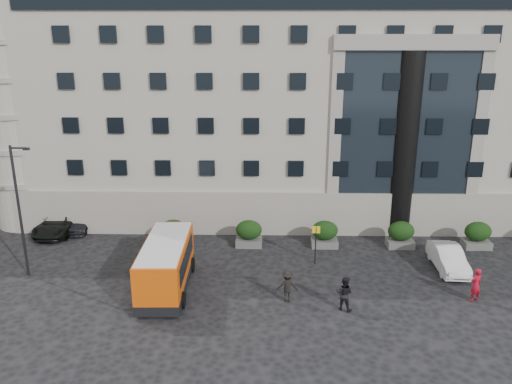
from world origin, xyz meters
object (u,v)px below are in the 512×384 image
Objects in this scene: hedge_a at (174,232)px; bus_stop_sign at (316,238)px; minibus at (166,263)px; red_truck at (48,199)px; white_taxi at (448,258)px; street_lamp at (20,207)px; parked_car_d at (59,223)px; pedestrian_a at (476,285)px; parked_car_c at (82,221)px; hedge_e at (477,235)px; hedge_c at (325,234)px; hedge_b at (249,233)px; hedge_d at (401,234)px; pedestrian_c at (287,286)px; pedestrian_b at (344,293)px.

hedge_a is 0.73× the size of bus_stop_sign.
hedge_a is at bearing 95.09° from minibus.
minibus is (0.73, -6.32, 0.64)m from hedge_a.
white_taxi is (28.54, -8.75, -0.82)m from red_truck.
street_lamp is 7.94m from parked_car_d.
pedestrian_a is at bearing -22.60° from hedge_a.
minibus is 12.46m from parked_car_c.
minibus reaches higher than hedge_e.
street_lamp reaches higher than hedge_c.
hedge_c is (5.20, 0.00, 0.00)m from hedge_b.
red_truck is at bearing 165.98° from hedge_c.
bus_stop_sign is at bearing -31.61° from red_truck.
hedge_e is 0.27× the size of minibus.
hedge_e is 4.67m from white_taxi.
hedge_d is (5.20, 0.00, 0.00)m from hedge_c.
pedestrian_c is (-1.96, -4.80, -0.83)m from bus_stop_sign.
pedestrian_b is (10.48, -8.45, 0.01)m from hedge_a.
minibus is 1.32× the size of parked_car_d.
minibus is 10.00m from pedestrian_b.
hedge_c is 8.12m from pedestrian_c.
parked_car_c is at bearing -9.08° from pedestrian_b.
white_taxi is at bearing -59.29° from hedge_d.
hedge_c reaches higher than parked_car_c.
hedge_d reaches higher than white_taxi.
hedge_d reaches higher than parked_car_c.
pedestrian_c is at bearing -136.66° from hedge_d.
parked_car_d is at bearing 136.85° from minibus.
red_truck is 3.30× the size of pedestrian_c.
hedge_b is at bearing 20.07° from street_lamp.
minibus reaches higher than white_taxi.
minibus is at bearing -158.12° from bus_stop_sign.
white_taxi is at bearing -121.63° from pedestrian_b.
hedge_e is 29.74m from parked_car_d.
hedge_e is 32.15m from red_truck.
hedge_b is 0.35× the size of parked_car_d.
parked_car_c is 2.22× the size of pedestrian_a.
minibus is at bearing -47.10° from parked_car_c.
hedge_b is 1.00× the size of hedge_c.
hedge_d is at bearing 21.51° from minibus.
parked_car_d is 22.07m from pedestrian_b.
pedestrian_b is at bearing -140.69° from hedge_e.
pedestrian_a is at bearing -148.33° from pedestrian_b.
hedge_c is 1.02× the size of pedestrian_c.
hedge_e is 11.67m from bus_stop_sign.
red_truck is 1.14× the size of parked_car_d.
minibus is (-14.87, -6.32, 0.64)m from hedge_d.
minibus is 3.66× the size of pedestrian_b.
hedge_d is at bearing 122.25° from white_taxi.
parked_car_d reaches higher than parked_car_c.
bus_stop_sign is 5.79m from pedestrian_b.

